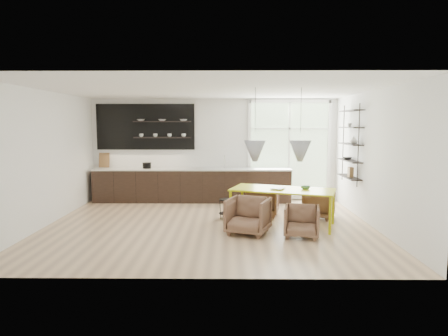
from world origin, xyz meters
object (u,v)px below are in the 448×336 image
armchair_front_left (248,216)px  armchair_front_right (302,221)px  dining_table (283,191)px  wire_stool (227,206)px  armchair_back_right (319,205)px  armchair_back_left (262,201)px

armchair_front_left → armchair_front_right: size_ratio=1.19×
dining_table → wire_stool: bearing=173.7°
dining_table → armchair_back_right: 1.23m
dining_table → armchair_front_left: 1.10m
armchair_back_left → wire_stool: size_ratio=1.67×
armchair_front_left → wire_stool: (-0.43, 1.24, -0.07)m
dining_table → armchair_front_right: 1.03m
armchair_back_right → armchair_front_left: (-1.71, -1.35, 0.06)m
dining_table → armchair_front_left: (-0.77, -0.69, -0.37)m
armchair_back_right → armchair_front_right: size_ratio=0.98×
armchair_front_right → armchair_back_left: bearing=119.9°
armchair_back_left → armchair_front_right: bearing=119.6°
armchair_back_left → armchair_front_left: (-0.42, -1.65, 0.01)m
wire_stool → dining_table: bearing=-24.8°
armchair_front_right → wire_stool: size_ratio=1.46×
armchair_back_right → armchair_front_left: size_ratio=0.83×
armchair_back_left → wire_stool: (-0.85, -0.40, -0.05)m
armchair_back_left → armchair_front_left: armchair_front_left is taller
armchair_back_left → armchair_back_right: 1.33m
armchair_back_right → armchair_front_right: 1.71m
armchair_back_left → armchair_back_right: armchair_back_left is taller
armchair_front_left → armchair_back_left: bearing=95.8°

